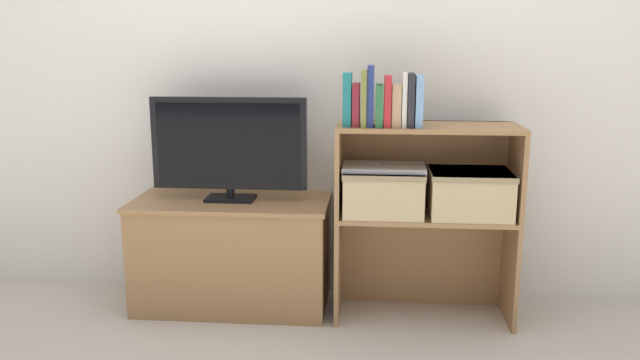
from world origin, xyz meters
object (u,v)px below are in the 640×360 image
(book_navy, at_px, (371,96))
(book_tan, at_px, (396,106))
(book_teal, at_px, (347,99))
(book_olive, at_px, (364,98))
(tv_stand, at_px, (232,253))
(book_ivory, at_px, (404,100))
(book_forest, at_px, (379,105))
(book_crimson, at_px, (388,101))
(book_charcoal, at_px, (410,100))
(storage_basket_right, at_px, (470,191))
(tv, at_px, (229,146))
(book_skyblue, at_px, (419,101))
(laptop, at_px, (384,167))
(book_maroon, at_px, (356,105))
(storage_basket_left, at_px, (383,189))

(book_navy, distance_m, book_tan, 0.12)
(book_teal, bearing_deg, book_olive, 0.00)
(tv_stand, distance_m, book_ivory, 1.08)
(book_forest, bearing_deg, book_crimson, 0.00)
(book_charcoal, relative_size, storage_basket_right, 0.63)
(tv, xyz_separation_m, book_navy, (0.64, -0.10, 0.24))
(book_olive, xyz_separation_m, book_skyblue, (0.23, 0.00, -0.01))
(storage_basket_right, bearing_deg, laptop, 180.00)
(book_maroon, relative_size, storage_basket_left, 0.51)
(book_navy, height_order, book_charcoal, book_navy)
(tv, relative_size, storage_basket_left, 2.01)
(book_maroon, height_order, book_navy, book_navy)
(tv_stand, distance_m, book_teal, 0.92)
(book_maroon, height_order, book_charcoal, book_charcoal)
(book_teal, bearing_deg, book_maroon, 0.00)
(book_crimson, bearing_deg, book_navy, 180.00)
(tv_stand, bearing_deg, book_maroon, -10.21)
(book_tan, distance_m, laptop, 0.28)
(book_crimson, xyz_separation_m, storage_basket_right, (0.37, 0.04, -0.39))
(tv_stand, relative_size, book_olive, 3.88)
(book_ivory, relative_size, storage_basket_right, 0.63)
(tv, height_order, book_skyblue, book_skyblue)
(tv_stand, bearing_deg, book_ivory, -7.61)
(book_tan, height_order, storage_basket_left, book_tan)
(storage_basket_left, xyz_separation_m, storage_basket_right, (0.37, 0.00, 0.00))
(book_maroon, bearing_deg, laptop, 18.80)
(book_navy, distance_m, book_crimson, 0.07)
(book_charcoal, bearing_deg, book_teal, 180.00)
(book_crimson, bearing_deg, book_skyblue, 0.00)
(laptop, bearing_deg, storage_basket_right, 0.00)
(tv, height_order, book_ivory, book_ivory)
(book_forest, bearing_deg, book_tan, 0.00)
(book_teal, height_order, book_olive, book_olive)
(laptop, bearing_deg, book_navy, -146.28)
(tv, bearing_deg, book_skyblue, -6.96)
(book_teal, distance_m, laptop, 0.34)
(laptop, bearing_deg, book_ivory, -28.13)
(book_ivory, xyz_separation_m, book_charcoal, (0.03, 0.00, -0.00))
(tv_stand, xyz_separation_m, book_ivory, (0.78, -0.10, 0.73))
(tv_stand, xyz_separation_m, book_forest, (0.67, -0.10, 0.71))
(tv, xyz_separation_m, book_crimson, (0.71, -0.10, 0.22))
(storage_basket_right, bearing_deg, book_olive, -174.86)
(book_forest, relative_size, book_crimson, 0.82)
(book_maroon, height_order, book_olive, book_olive)
(tv_stand, bearing_deg, book_olive, -9.66)
(book_navy, bearing_deg, tv_stand, 170.74)
(tv_stand, height_order, book_navy, book_navy)
(book_navy, distance_m, book_charcoal, 0.17)
(tv, relative_size, book_teal, 3.18)
(book_forest, relative_size, storage_basket_left, 0.49)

